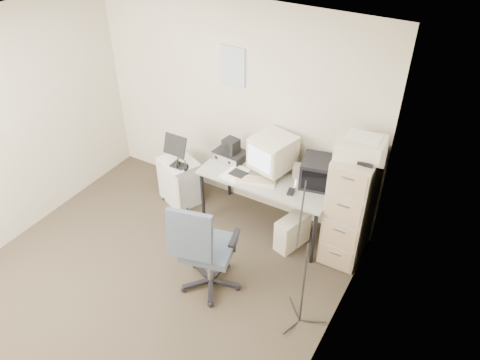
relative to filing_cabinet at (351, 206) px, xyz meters
The scene contains 22 objects.
floor 2.26m from the filing_cabinet, 136.87° to the right, with size 3.60×3.60×0.01m, color #30291C.
ceiling 2.85m from the filing_cabinet, 136.87° to the right, with size 3.60×3.60×0.01m, color white.
wall_back 1.72m from the filing_cabinet, 168.55° to the left, with size 3.60×0.02×2.50m, color beige.
wall_right 1.61m from the filing_cabinet, 81.54° to the right, with size 0.02×3.60×2.50m, color beige.
wall_calendar 1.97m from the filing_cabinet, 169.10° to the left, with size 0.30×0.02×0.44m, color white.
filing_cabinet is the anchor object (origin of this frame).
printer 0.74m from the filing_cabinet, 90.00° to the right, with size 0.48×0.32×0.18m, color beige.
desk 0.99m from the filing_cabinet, behind, with size 1.50×0.70×0.73m, color #A3A594.
crt_monitor 0.99m from the filing_cabinet, behind, with size 0.40×0.42×0.44m, color beige.
crt_tv 0.50m from the filing_cabinet, 168.21° to the left, with size 0.34×0.36×0.31m, color black.
desk_speaker 0.69m from the filing_cabinet, behind, with size 0.09×0.09×0.17m, color beige.
keyboard 1.05m from the filing_cabinet, 168.06° to the right, with size 0.44×0.16×0.02m, color beige.
mouse 0.64m from the filing_cabinet, 161.35° to the right, with size 0.06×0.11×0.03m, color black.
radio_receiver 1.50m from the filing_cabinet, behind, with size 0.36×0.26×0.10m, color black.
radio_speaker 1.50m from the filing_cabinet, behind, with size 0.16×0.15×0.16m, color black.
papers 1.30m from the filing_cabinet, behind, with size 0.22×0.30×0.02m, color white.
pc_tower 0.74m from the filing_cabinet, 161.09° to the right, with size 0.19×0.42×0.39m, color beige.
office_chair 1.54m from the filing_cabinet, 131.95° to the right, with size 0.62×0.62×1.08m, color #47505A.
side_cart 2.16m from the filing_cabinet, behind, with size 0.47×0.38×0.58m, color silver.
music_stand 2.08m from the filing_cabinet, behind, with size 0.30×0.16×0.43m, color black.
headphones 2.01m from the filing_cabinet, behind, with size 0.16×0.16×0.03m, color black.
mic_stand 1.10m from the filing_cabinet, 92.05° to the right, with size 0.02×0.02×1.32m, color black.
Camera 1 is at (2.46, -2.38, 3.73)m, focal length 35.00 mm.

